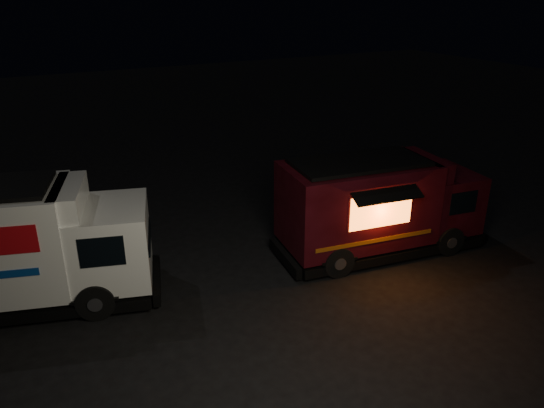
{
  "coord_description": "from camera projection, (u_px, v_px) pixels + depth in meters",
  "views": [
    {
      "loc": [
        -5.18,
        -9.51,
        7.09
      ],
      "look_at": [
        0.97,
        2.0,
        1.68
      ],
      "focal_mm": 35.0,
      "sensor_mm": 36.0,
      "label": 1
    }
  ],
  "objects": [
    {
      "name": "ground",
      "position": [
        276.0,
        304.0,
        12.72
      ],
      "size": [
        80.0,
        80.0,
        0.0
      ],
      "primitive_type": "plane",
      "color": "black",
      "rests_on": "ground"
    },
    {
      "name": "red_truck",
      "position": [
        381.0,
        205.0,
        14.84
      ],
      "size": [
        6.2,
        2.97,
        2.77
      ],
      "primitive_type": null,
      "rotation": [
        0.0,
        0.0,
        -0.13
      ],
      "color": "#3A0A12",
      "rests_on": "ground"
    },
    {
      "name": "white_truck",
      "position": [
        8.0,
        247.0,
        12.17
      ],
      "size": [
        7.04,
        4.07,
        3.02
      ],
      "primitive_type": null,
      "rotation": [
        0.0,
        0.0,
        -0.29
      ],
      "color": "white",
      "rests_on": "ground"
    }
  ]
}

